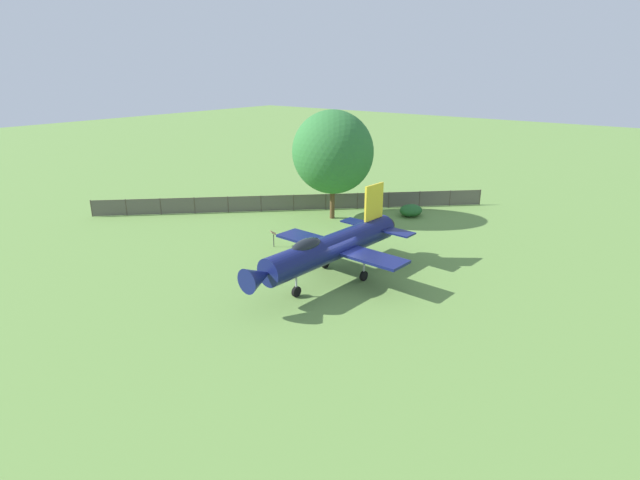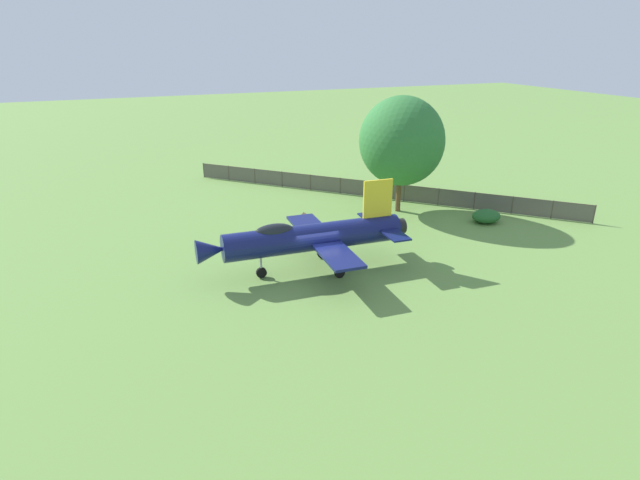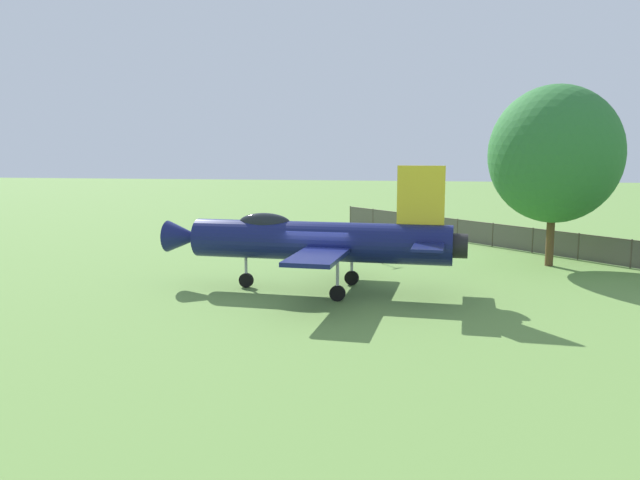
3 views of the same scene
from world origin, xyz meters
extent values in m
plane|color=#668E42|center=(0.00, 0.00, 0.00)|extent=(200.00, 200.00, 0.00)
cylinder|color=#111951|center=(0.00, 0.00, 2.04)|extent=(10.49, 2.09, 1.56)
cone|color=#111951|center=(-5.80, 0.30, 2.04)|extent=(1.67, 1.41, 1.33)
cylinder|color=black|center=(5.46, -0.28, 2.04)|extent=(0.65, 0.97, 0.94)
ellipsoid|color=black|center=(-2.29, 0.12, 2.70)|extent=(2.24, 1.01, 0.84)
cube|color=yellow|center=(3.96, -0.20, 3.94)|extent=(1.80, 0.23, 2.24)
cube|color=#111951|center=(0.39, -2.61, 1.84)|extent=(1.92, 3.69, 0.16)
cube|color=#111951|center=(0.65, 2.56, 1.84)|extent=(1.92, 3.69, 0.16)
cube|color=#111951|center=(4.29, -1.90, 2.19)|extent=(1.19, 1.85, 0.10)
cube|color=#111951|center=(4.46, 1.46, 2.19)|extent=(1.19, 1.85, 0.10)
cylinder|color=#A5A8AD|center=(-3.12, 0.16, 1.09)|extent=(0.12, 0.12, 1.58)
cylinder|color=black|center=(-3.12, 0.16, 0.30)|extent=(0.61, 0.21, 0.60)
cylinder|color=#A5A8AD|center=(0.97, -1.53, 1.09)|extent=(0.12, 0.12, 1.58)
cylinder|color=black|center=(0.97, -1.53, 0.30)|extent=(0.61, 0.21, 0.60)
cylinder|color=#A5A8AD|center=(1.12, 1.43, 1.09)|extent=(0.12, 0.12, 1.58)
cylinder|color=black|center=(1.12, 1.43, 0.30)|extent=(0.61, 0.21, 0.60)
cylinder|color=brown|center=(10.14, 7.64, 1.87)|extent=(0.39, 0.39, 3.74)
ellipsoid|color=#2D7033|center=(10.14, 7.64, 5.47)|extent=(6.27, 6.63, 6.63)
cylinder|color=#4C4238|center=(13.91, 7.68, 0.71)|extent=(0.08, 0.08, 1.41)
cylinder|color=#4C4238|center=(11.93, 9.69, 0.71)|extent=(0.08, 0.08, 1.41)
cylinder|color=#4C4238|center=(9.96, 11.70, 0.71)|extent=(0.08, 0.08, 1.41)
cylinder|color=#4C4238|center=(7.98, 13.71, 0.71)|extent=(0.08, 0.08, 1.41)
cylinder|color=#4C4238|center=(6.00, 15.72, 0.71)|extent=(0.08, 0.08, 1.41)
cylinder|color=#4C4238|center=(4.02, 17.74, 0.71)|extent=(0.08, 0.08, 1.41)
cylinder|color=#4C4238|center=(2.04, 19.75, 0.71)|extent=(0.08, 0.08, 1.41)
cylinder|color=#4C4238|center=(0.06, 21.76, 0.71)|extent=(0.08, 0.08, 1.41)
cylinder|color=#4C4238|center=(-1.92, 23.77, 0.71)|extent=(0.08, 0.08, 1.41)
cylinder|color=#4C4238|center=(9.96, 11.70, 1.36)|extent=(23.79, 24.18, 0.05)
cube|color=#59544C|center=(9.96, 11.70, 0.71)|extent=(23.77, 24.15, 1.36)
cylinder|color=#333333|center=(2.00, 6.64, 0.45)|extent=(0.06, 0.06, 0.90)
cube|color=olive|center=(2.00, 6.64, 1.02)|extent=(0.67, 0.72, 0.25)
camera|label=1|loc=(-21.98, -16.28, 11.94)|focal=28.21mm
camera|label=2|loc=(-10.15, -25.48, 12.74)|focal=28.92mm
camera|label=3|loc=(4.40, -23.94, 5.54)|focal=34.62mm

